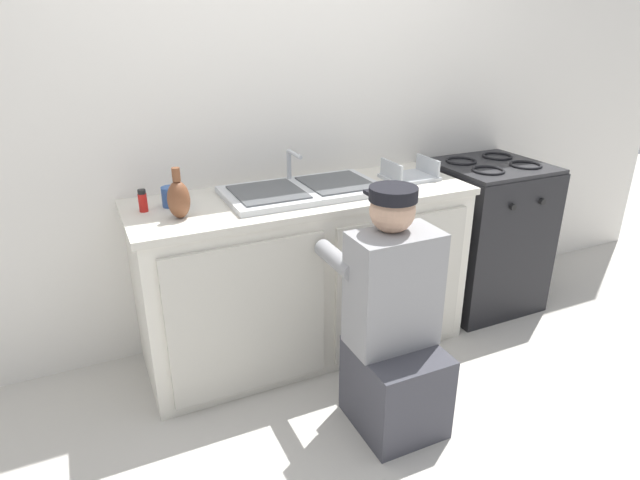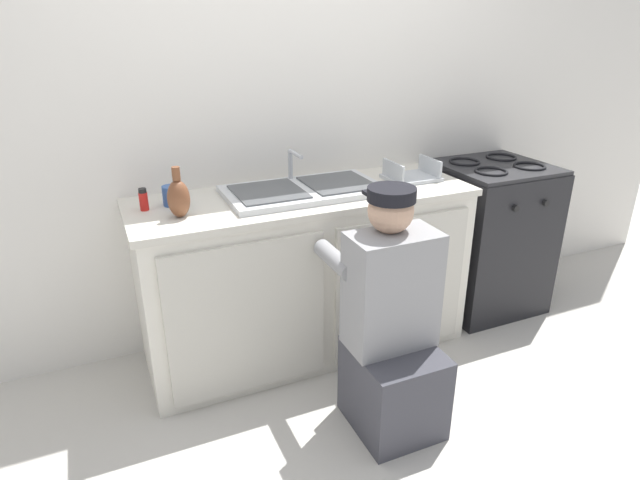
# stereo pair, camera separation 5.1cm
# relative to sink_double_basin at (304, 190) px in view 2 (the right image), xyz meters

# --- Properties ---
(ground_plane) EXTENTS (12.00, 12.00, 0.00)m
(ground_plane) POSITION_rel_sink_double_basin_xyz_m (0.00, -0.30, -0.92)
(ground_plane) COLOR beige
(back_wall) EXTENTS (6.00, 0.10, 2.50)m
(back_wall) POSITION_rel_sink_double_basin_xyz_m (0.00, 0.35, 0.33)
(back_wall) COLOR silver
(back_wall) RESTS_ON ground_plane
(counter_cabinet) EXTENTS (1.72, 0.62, 0.87)m
(counter_cabinet) POSITION_rel_sink_double_basin_xyz_m (0.00, -0.01, -0.49)
(counter_cabinet) COLOR silver
(counter_cabinet) RESTS_ON ground_plane
(countertop) EXTENTS (1.76, 0.62, 0.04)m
(countertop) POSITION_rel_sink_double_basin_xyz_m (0.00, -0.00, -0.04)
(countertop) COLOR beige
(countertop) RESTS_ON counter_cabinet
(sink_double_basin) EXTENTS (0.80, 0.44, 0.19)m
(sink_double_basin) POSITION_rel_sink_double_basin_xyz_m (0.00, 0.00, 0.00)
(sink_double_basin) COLOR silver
(sink_double_basin) RESTS_ON countertop
(stove_range) EXTENTS (0.63, 0.62, 0.94)m
(stove_range) POSITION_rel_sink_double_basin_xyz_m (1.23, -0.00, -0.46)
(stove_range) COLOR black
(stove_range) RESTS_ON ground_plane
(plumber_person) EXTENTS (0.42, 0.61, 1.10)m
(plumber_person) POSITION_rel_sink_double_basin_xyz_m (0.11, -0.72, -0.46)
(plumber_person) COLOR #3F3F47
(plumber_person) RESTS_ON ground_plane
(coffee_mug) EXTENTS (0.13, 0.08, 0.09)m
(coffee_mug) POSITION_rel_sink_double_basin_xyz_m (-0.64, 0.08, 0.03)
(coffee_mug) COLOR #335699
(coffee_mug) RESTS_ON countertop
(spice_bottle_red) EXTENTS (0.04, 0.04, 0.10)m
(spice_bottle_red) POSITION_rel_sink_double_basin_xyz_m (-0.77, 0.06, 0.03)
(spice_bottle_red) COLOR red
(spice_bottle_red) RESTS_ON countertop
(dish_rack_tray) EXTENTS (0.28, 0.22, 0.11)m
(dish_rack_tray) POSITION_rel_sink_double_basin_xyz_m (0.64, -0.01, 0.01)
(dish_rack_tray) COLOR #B2B7BC
(dish_rack_tray) RESTS_ON countertop
(vase_decorative) EXTENTS (0.10, 0.10, 0.23)m
(vase_decorative) POSITION_rel_sink_double_basin_xyz_m (-0.64, -0.10, 0.07)
(vase_decorative) COLOR brown
(vase_decorative) RESTS_ON countertop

